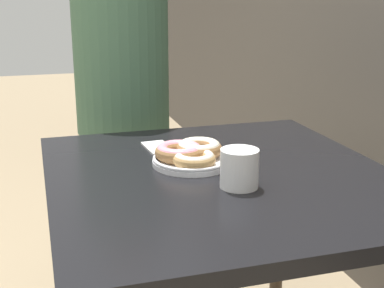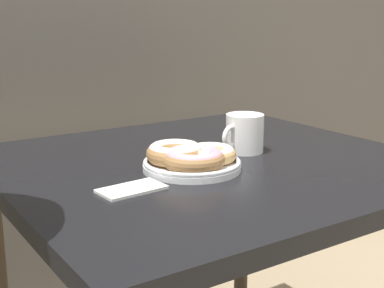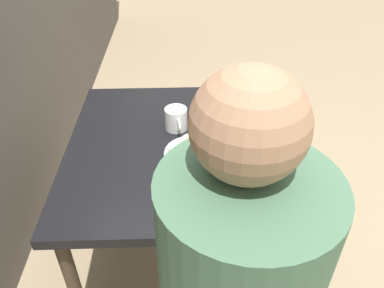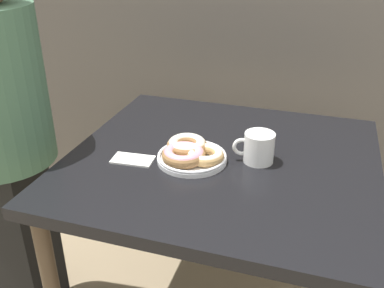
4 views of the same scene
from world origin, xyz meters
name	(u,v)px [view 4 (image 4 of 4)]	position (x,y,z in m)	size (l,w,h in m)	color
dining_table	(222,179)	(0.00, 0.28, 0.68)	(0.98, 0.91, 0.77)	black
donut_plate	(191,153)	(-0.09, 0.22, 0.80)	(0.23, 0.25, 0.06)	white
coffee_mug	(258,147)	(0.11, 0.28, 0.82)	(0.13, 0.10, 0.10)	white
napkin	(133,160)	(-0.27, 0.17, 0.77)	(0.14, 0.08, 0.01)	white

